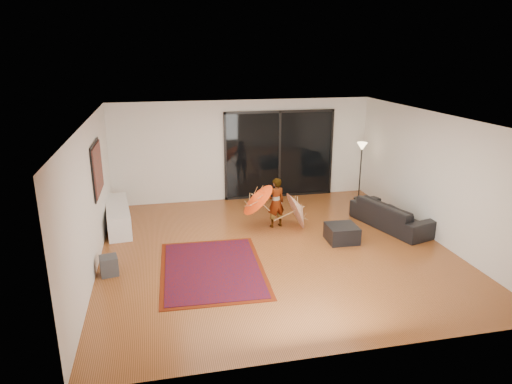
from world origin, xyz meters
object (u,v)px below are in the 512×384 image
object	(u,v)px
child	(276,203)
sofa	(392,215)
ottoman	(342,233)
media_console	(118,216)

from	to	relation	value
child	sofa	bearing A→B (deg)	153.61
ottoman	child	size ratio (longest dim) A/B	0.54
sofa	child	bearing A→B (deg)	61.35
media_console	child	distance (m)	3.67
media_console	sofa	world-z (taller)	sofa
sofa	ottoman	bearing A→B (deg)	94.51
sofa	child	size ratio (longest dim) A/B	1.76
media_console	sofa	distance (m)	6.34
ottoman	child	distance (m)	1.68
media_console	child	bearing A→B (deg)	-18.16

